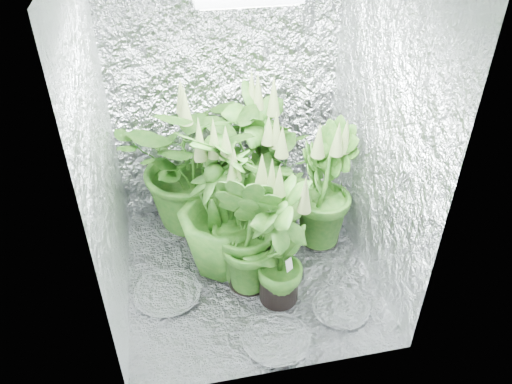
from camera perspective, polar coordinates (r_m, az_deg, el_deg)
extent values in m
plane|color=white|center=(3.44, -0.87, -9.00)|extent=(1.60, 1.60, 0.00)
cube|color=white|center=(3.53, -3.56, 11.94)|extent=(1.60, 0.02, 2.00)
cube|color=white|center=(2.19, 2.93, -4.76)|extent=(1.60, 0.02, 2.00)
cube|color=white|center=(2.81, -17.29, 3.66)|extent=(0.02, 1.60, 2.00)
cube|color=white|center=(3.06, 13.95, 6.94)|extent=(0.02, 1.60, 2.00)
cylinder|color=black|center=(3.79, -6.66, -1.99)|extent=(0.27, 0.27, 0.24)
cylinder|color=#4F341A|center=(3.72, -6.77, -0.71)|extent=(0.25, 0.25, 0.03)
imported|color=#134811|center=(3.54, -7.14, 3.63)|extent=(1.26, 1.26, 1.06)
cone|color=olive|center=(3.31, -7.74, 10.55)|extent=(0.09, 0.09, 0.24)
cylinder|color=black|center=(3.86, 0.18, -0.64)|extent=(0.29, 0.29, 0.26)
cylinder|color=#4F341A|center=(3.80, 0.18, 0.78)|extent=(0.27, 0.27, 0.03)
imported|color=#134811|center=(3.64, 0.19, 4.55)|extent=(0.71, 0.71, 1.02)
cone|color=olive|center=(3.43, 0.21, 10.93)|extent=(0.09, 0.09, 0.26)
cylinder|color=black|center=(3.64, 7.30, -3.67)|extent=(0.29, 0.29, 0.26)
cylinder|color=#4F341A|center=(3.57, 7.44, -2.25)|extent=(0.27, 0.27, 0.03)
imported|color=#134811|center=(3.43, 7.73, 0.80)|extent=(0.59, 0.59, 0.89)
cone|color=olive|center=(3.23, 8.27, 6.38)|extent=(0.09, 0.09, 0.26)
cylinder|color=black|center=(3.42, -3.73, -6.76)|extent=(0.26, 0.26, 0.23)
cylinder|color=#4F341A|center=(3.35, -3.79, -5.46)|extent=(0.24, 0.24, 0.03)
imported|color=#134811|center=(3.15, -4.02, -1.02)|extent=(0.81, 0.81, 1.03)
cone|color=olive|center=(2.90, -4.39, 6.27)|extent=(0.08, 0.08, 0.23)
cylinder|color=black|center=(3.61, 0.92, -3.68)|extent=(0.29, 0.29, 0.26)
cylinder|color=#4F341A|center=(3.54, 0.94, -2.23)|extent=(0.27, 0.27, 0.03)
imported|color=#134811|center=(3.40, 0.98, 0.81)|extent=(0.93, 0.93, 0.89)
cone|color=olive|center=(3.20, 1.04, 6.42)|extent=(0.09, 0.09, 0.26)
cylinder|color=black|center=(3.20, 2.63, -10.59)|extent=(0.24, 0.24, 0.22)
cylinder|color=#4F341A|center=(3.13, 2.67, -9.39)|extent=(0.23, 0.23, 0.03)
imported|color=#134811|center=(2.95, 2.82, -5.66)|extent=(0.58, 0.58, 0.90)
cone|color=olive|center=(2.70, 3.06, 0.67)|extent=(0.08, 0.08, 0.22)
cylinder|color=black|center=(3.28, -0.81, -8.68)|extent=(0.28, 0.28, 0.25)
cylinder|color=#4F341A|center=(3.21, -0.82, -7.29)|extent=(0.26, 0.26, 0.03)
imported|color=#134811|center=(3.04, -0.86, -3.89)|extent=(0.68, 0.68, 0.90)
cone|color=olive|center=(2.81, -0.93, 2.25)|extent=(0.09, 0.09, 0.25)
cylinder|color=black|center=(3.74, 7.76, -4.17)|extent=(0.14, 0.14, 0.08)
cylinder|color=black|center=(3.64, 7.96, -2.17)|extent=(0.11, 0.11, 0.10)
cylinder|color=#4C4C51|center=(3.63, 7.00, -2.23)|extent=(0.05, 0.31, 0.31)
torus|color=#4C4C51|center=(3.63, 7.00, -2.23)|extent=(0.05, 0.32, 0.32)
cube|color=white|center=(3.06, 3.80, -8.30)|extent=(0.06, 0.05, 0.08)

